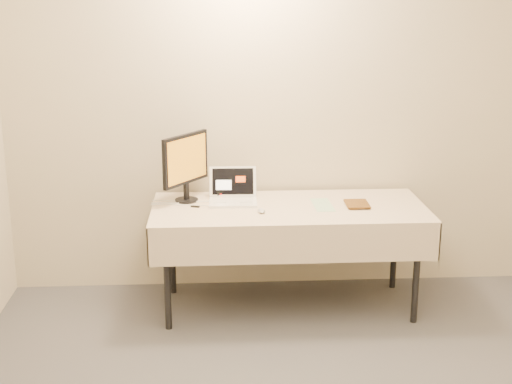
{
  "coord_description": "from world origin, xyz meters",
  "views": [
    {
      "loc": [
        -0.5,
        -2.56,
        2.14
      ],
      "look_at": [
        -0.23,
        1.99,
        0.86
      ],
      "focal_mm": 50.0,
      "sensor_mm": 36.0,
      "label": 1
    }
  ],
  "objects": [
    {
      "name": "table",
      "position": [
        0.0,
        2.05,
        0.68
      ],
      "size": [
        1.86,
        0.81,
        0.74
      ],
      "color": "black",
      "rests_on": "ground"
    },
    {
      "name": "usb_dongle",
      "position": [
        -0.64,
        2.06,
        0.74
      ],
      "size": [
        0.06,
        0.04,
        0.01
      ],
      "primitive_type": "cube",
      "rotation": [
        0.0,
        0.0,
        -0.3
      ],
      "color": "black",
      "rests_on": "table"
    },
    {
      "name": "clicker",
      "position": [
        -0.2,
        1.92,
        0.75
      ],
      "size": [
        0.06,
        0.1,
        0.02
      ],
      "primitive_type": "ellipsoid",
      "rotation": [
        0.0,
        0.0,
        0.11
      ],
      "color": "#B6B6B8",
      "rests_on": "table"
    },
    {
      "name": "paper_form",
      "position": [
        0.23,
        2.07,
        0.74
      ],
      "size": [
        0.13,
        0.32,
        0.0
      ],
      "primitive_type": "cube",
      "rotation": [
        0.0,
        0.0,
        0.03
      ],
      "color": "#A9D5AB",
      "rests_on": "table"
    },
    {
      "name": "back_wall",
      "position": [
        0.0,
        2.5,
        1.35
      ],
      "size": [
        4.0,
        0.1,
        2.7
      ],
      "primitive_type": "cube",
      "color": "beige",
      "rests_on": "ground"
    },
    {
      "name": "laptop",
      "position": [
        -0.38,
        2.2,
        0.79
      ],
      "size": [
        0.33,
        0.31,
        0.22
      ],
      "rotation": [
        0.0,
        0.0,
        -0.02
      ],
      "color": "white",
      "rests_on": "table"
    },
    {
      "name": "monitor",
      "position": [
        -0.7,
        2.22,
        1.01
      ],
      "size": [
        0.29,
        0.39,
        0.47
      ],
      "rotation": [
        0.0,
        0.0,
        0.94
      ],
      "color": "black",
      "rests_on": "table"
    },
    {
      "name": "book",
      "position": [
        0.39,
        2.04,
        0.84
      ],
      "size": [
        0.16,
        0.02,
        0.21
      ],
      "primitive_type": "imported",
      "rotation": [
        0.0,
        0.0,
        -0.02
      ],
      "color": "#9B631C",
      "rests_on": "table"
    },
    {
      "name": "alarm_clock",
      "position": [
        -0.42,
        2.28,
        0.77
      ],
      "size": [
        0.14,
        0.07,
        0.05
      ],
      "rotation": [
        0.0,
        0.0,
        0.14
      ],
      "color": "black",
      "rests_on": "table"
    }
  ]
}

